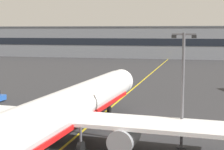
# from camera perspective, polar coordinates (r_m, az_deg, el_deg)

# --- Properties ---
(taxiway_centreline) EXTENTS (5.13, 179.94, 0.01)m
(taxiway_centreline) POSITION_cam_1_polar(r_m,az_deg,el_deg) (54.75, 0.62, -4.52)
(taxiway_centreline) COLOR yellow
(taxiway_centreline) RESTS_ON ground
(airliner_foreground) EXTENTS (32.28, 41.53, 11.65)m
(airliner_foreground) POSITION_cam_1_polar(r_m,az_deg,el_deg) (34.38, -7.94, -5.88)
(airliner_foreground) COLOR white
(airliner_foreground) RESTS_ON ground
(apron_lamp_post) EXTENTS (2.24, 0.90, 10.88)m
(apron_lamp_post) POSITION_cam_1_polar(r_m,az_deg,el_deg) (33.72, 11.27, -2.11)
(apron_lamp_post) COLOR #515156
(apron_lamp_post) RESTS_ON ground
(safety_cone_by_nose_gear) EXTENTS (0.44, 0.44, 0.55)m
(safety_cone_by_nose_gear) POSITION_cam_1_polar(r_m,az_deg,el_deg) (51.13, -0.72, -5.07)
(safety_cone_by_nose_gear) COLOR orange
(safety_cone_by_nose_gear) RESTS_ON ground
(terminal_building) EXTENTS (151.53, 12.40, 12.82)m
(terminal_building) POSITION_cam_1_polar(r_m,az_deg,el_deg) (145.96, 7.94, 5.25)
(terminal_building) COLOR gray
(terminal_building) RESTS_ON ground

